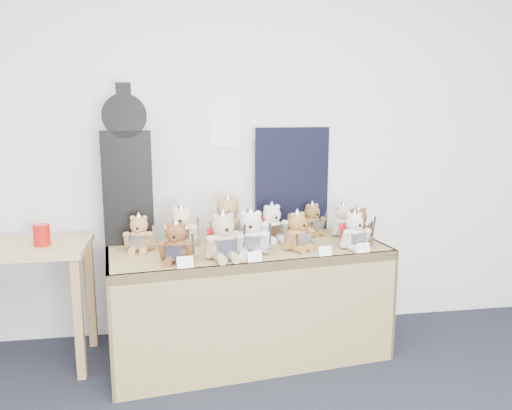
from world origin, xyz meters
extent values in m
plane|color=silver|center=(0.00, 2.50, 1.35)|extent=(6.00, 0.00, 6.00)
cube|color=white|center=(0.12, 2.49, 1.48)|extent=(0.21, 0.00, 0.30)
cube|color=olive|center=(0.22, 2.06, 0.70)|extent=(1.82, 0.94, 0.06)
cube|color=olive|center=(0.26, 1.71, 0.36)|extent=(1.73, 0.24, 0.73)
cube|color=olive|center=(-0.63, 1.96, 0.36)|extent=(0.11, 0.72, 0.73)
cube|color=olive|center=(1.07, 2.17, 0.36)|extent=(0.11, 0.72, 0.73)
cube|color=tan|center=(-1.23, 2.12, 0.76)|extent=(0.94, 0.52, 0.04)
cube|color=#A06E45|center=(-0.81, 1.90, 0.37)|extent=(0.05, 0.05, 0.74)
cube|color=#A06E45|center=(-0.80, 2.34, 0.37)|extent=(0.05, 0.05, 0.74)
cube|color=black|center=(-0.52, 2.26, 1.09)|extent=(0.31, 0.11, 0.73)
cylinder|color=black|center=(-0.52, 2.26, 1.54)|extent=(0.28, 0.11, 0.27)
cube|color=black|center=(-0.52, 2.26, 1.65)|extent=(0.10, 0.09, 0.18)
cube|color=black|center=(0.60, 2.44, 1.09)|extent=(0.55, 0.12, 0.74)
cylinder|color=#B8110C|center=(-1.02, 2.08, 0.84)|extent=(0.10, 0.10, 0.13)
ellipsoid|color=brown|center=(-0.23, 1.79, 0.79)|extent=(0.18, 0.16, 0.16)
sphere|color=brown|center=(-0.23, 1.79, 0.90)|extent=(0.12, 0.12, 0.12)
cylinder|color=brown|center=(-0.24, 1.74, 0.89)|extent=(0.05, 0.03, 0.05)
sphere|color=black|center=(-0.24, 1.73, 0.89)|extent=(0.02, 0.02, 0.02)
sphere|color=brown|center=(-0.26, 1.80, 0.94)|extent=(0.04, 0.04, 0.04)
sphere|color=brown|center=(-0.19, 1.78, 0.94)|extent=(0.04, 0.04, 0.04)
cylinder|color=brown|center=(-0.30, 1.79, 0.80)|extent=(0.06, 0.09, 0.12)
cylinder|color=brown|center=(-0.16, 1.76, 0.80)|extent=(0.06, 0.09, 0.12)
cylinder|color=brown|center=(-0.27, 1.74, 0.75)|extent=(0.07, 0.11, 0.05)
cylinder|color=brown|center=(-0.20, 1.73, 0.75)|extent=(0.07, 0.11, 0.05)
cube|color=#B8BBC1|center=(-0.24, 1.73, 0.80)|extent=(0.10, 0.04, 0.09)
cone|color=#B8BBC1|center=(-0.23, 1.79, 0.95)|extent=(0.10, 0.10, 0.07)
cube|color=#B8BBC1|center=(-0.14, 1.74, 0.82)|extent=(0.02, 0.04, 0.16)
cube|color=#B8BBC1|center=(-0.14, 1.74, 0.76)|extent=(0.05, 0.02, 0.01)
ellipsoid|color=tan|center=(0.04, 1.81, 0.80)|extent=(0.21, 0.19, 0.18)
sphere|color=tan|center=(0.04, 1.81, 0.92)|extent=(0.13, 0.13, 0.13)
cylinder|color=tan|center=(0.05, 1.76, 0.91)|extent=(0.06, 0.04, 0.06)
sphere|color=black|center=(0.05, 1.74, 0.91)|extent=(0.02, 0.02, 0.02)
sphere|color=tan|center=(0.00, 1.80, 0.98)|extent=(0.04, 0.04, 0.04)
sphere|color=tan|center=(0.08, 1.82, 0.98)|extent=(0.04, 0.04, 0.04)
cylinder|color=tan|center=(-0.04, 1.77, 0.81)|extent=(0.07, 0.11, 0.14)
cylinder|color=tan|center=(0.13, 1.81, 0.81)|extent=(0.07, 0.11, 0.14)
cylinder|color=tan|center=(0.01, 1.74, 0.75)|extent=(0.08, 0.13, 0.05)
cylinder|color=tan|center=(0.09, 1.76, 0.75)|extent=(0.08, 0.13, 0.05)
cube|color=#B8BBC1|center=(0.05, 1.74, 0.81)|extent=(0.12, 0.04, 0.10)
cone|color=#B8BBC1|center=(0.04, 1.81, 0.98)|extent=(0.11, 0.11, 0.09)
cube|color=#B8BBC1|center=(0.16, 1.80, 0.84)|extent=(0.02, 0.05, 0.19)
cube|color=#B8BBC1|center=(0.16, 1.80, 0.77)|extent=(0.05, 0.02, 0.01)
cube|color=red|center=(0.03, 1.88, 0.82)|extent=(0.15, 0.06, 0.16)
ellipsoid|color=beige|center=(0.21, 1.87, 0.80)|extent=(0.20, 0.18, 0.18)
sphere|color=beige|center=(0.21, 1.87, 0.92)|extent=(0.13, 0.13, 0.13)
cylinder|color=beige|center=(0.20, 1.82, 0.91)|extent=(0.06, 0.04, 0.06)
sphere|color=black|center=(0.20, 1.80, 0.91)|extent=(0.02, 0.02, 0.02)
sphere|color=beige|center=(0.17, 1.88, 0.97)|extent=(0.04, 0.04, 0.04)
sphere|color=beige|center=(0.25, 1.87, 0.97)|extent=(0.04, 0.04, 0.04)
cylinder|color=beige|center=(0.12, 1.87, 0.81)|extent=(0.07, 0.11, 0.14)
cylinder|color=beige|center=(0.29, 1.84, 0.81)|extent=(0.07, 0.11, 0.14)
cylinder|color=beige|center=(0.16, 1.82, 0.75)|extent=(0.07, 0.13, 0.05)
cylinder|color=beige|center=(0.24, 1.81, 0.75)|extent=(0.07, 0.13, 0.05)
cube|color=#B8BBC1|center=(0.20, 1.81, 0.81)|extent=(0.12, 0.04, 0.10)
cone|color=#B8BBC1|center=(0.21, 1.87, 0.98)|extent=(0.11, 0.11, 0.09)
cube|color=#B8BBC1|center=(0.32, 1.82, 0.84)|extent=(0.02, 0.05, 0.19)
cube|color=#B8BBC1|center=(0.32, 1.82, 0.77)|extent=(0.05, 0.02, 0.01)
ellipsoid|color=olive|center=(0.51, 1.94, 0.79)|extent=(0.20, 0.19, 0.16)
sphere|color=olive|center=(0.51, 1.94, 0.90)|extent=(0.12, 0.12, 0.12)
cylinder|color=olive|center=(0.53, 1.90, 0.89)|extent=(0.06, 0.05, 0.05)
sphere|color=black|center=(0.54, 1.88, 0.89)|extent=(0.02, 0.02, 0.02)
sphere|color=olive|center=(0.48, 1.92, 0.94)|extent=(0.04, 0.04, 0.04)
sphere|color=olive|center=(0.54, 1.96, 0.94)|extent=(0.04, 0.04, 0.04)
cylinder|color=olive|center=(0.45, 1.89, 0.80)|extent=(0.08, 0.10, 0.12)
cylinder|color=olive|center=(0.59, 1.96, 0.80)|extent=(0.08, 0.10, 0.12)
cylinder|color=olive|center=(0.50, 1.88, 0.75)|extent=(0.09, 0.11, 0.05)
cylinder|color=olive|center=(0.57, 1.91, 0.75)|extent=(0.09, 0.11, 0.05)
cube|color=#B8BBC1|center=(0.54, 1.89, 0.80)|extent=(0.10, 0.06, 0.09)
cone|color=#B8BBC1|center=(0.51, 1.94, 0.95)|extent=(0.10, 0.10, 0.08)
cube|color=#B8BBC1|center=(0.61, 1.96, 0.82)|extent=(0.03, 0.04, 0.17)
cube|color=#B8BBC1|center=(0.61, 1.96, 0.76)|extent=(0.05, 0.03, 0.01)
ellipsoid|color=silver|center=(0.87, 1.90, 0.79)|extent=(0.18, 0.16, 0.16)
sphere|color=silver|center=(0.87, 1.90, 0.90)|extent=(0.11, 0.11, 0.11)
cylinder|color=silver|center=(0.88, 1.86, 0.89)|extent=(0.05, 0.03, 0.05)
sphere|color=black|center=(0.88, 1.84, 0.89)|extent=(0.02, 0.02, 0.02)
sphere|color=silver|center=(0.83, 1.90, 0.94)|extent=(0.04, 0.04, 0.04)
sphere|color=silver|center=(0.90, 1.91, 0.94)|extent=(0.04, 0.04, 0.04)
cylinder|color=silver|center=(0.80, 1.87, 0.80)|extent=(0.06, 0.09, 0.12)
cylinder|color=silver|center=(0.94, 1.90, 0.80)|extent=(0.06, 0.09, 0.12)
cylinder|color=silver|center=(0.84, 1.84, 0.75)|extent=(0.07, 0.11, 0.05)
cylinder|color=silver|center=(0.91, 1.86, 0.75)|extent=(0.07, 0.11, 0.05)
cube|color=#B8BBC1|center=(0.88, 1.84, 0.80)|extent=(0.10, 0.04, 0.09)
cone|color=#B8BBC1|center=(0.87, 1.90, 0.94)|extent=(0.10, 0.10, 0.07)
cube|color=#B8BBC1|center=(0.97, 1.89, 0.82)|extent=(0.02, 0.04, 0.16)
cube|color=#B8BBC1|center=(0.97, 1.89, 0.76)|extent=(0.05, 0.02, 0.01)
cube|color=red|center=(0.85, 1.96, 0.80)|extent=(0.13, 0.05, 0.14)
ellipsoid|color=brown|center=(0.94, 2.03, 0.79)|extent=(0.18, 0.16, 0.16)
sphere|color=brown|center=(0.94, 2.03, 0.90)|extent=(0.11, 0.11, 0.11)
cylinder|color=brown|center=(0.95, 1.99, 0.89)|extent=(0.05, 0.03, 0.05)
sphere|color=black|center=(0.95, 1.97, 0.89)|extent=(0.02, 0.02, 0.02)
sphere|color=brown|center=(0.90, 2.03, 0.94)|extent=(0.04, 0.04, 0.04)
sphere|color=brown|center=(0.98, 2.04, 0.94)|extent=(0.04, 0.04, 0.04)
cylinder|color=brown|center=(0.87, 2.00, 0.80)|extent=(0.06, 0.09, 0.12)
cylinder|color=brown|center=(1.02, 2.03, 0.80)|extent=(0.06, 0.09, 0.12)
cylinder|color=brown|center=(0.91, 1.97, 0.75)|extent=(0.06, 0.11, 0.05)
cylinder|color=brown|center=(0.98, 1.99, 0.75)|extent=(0.06, 0.11, 0.05)
cube|color=#B8BBC1|center=(0.95, 1.97, 0.80)|extent=(0.10, 0.03, 0.09)
cone|color=#B8BBC1|center=(0.94, 2.03, 0.94)|extent=(0.10, 0.10, 0.07)
cube|color=#B8BBC1|center=(1.04, 2.02, 0.82)|extent=(0.02, 0.04, 0.16)
cube|color=#B8BBC1|center=(1.04, 2.02, 0.76)|extent=(0.05, 0.01, 0.01)
ellipsoid|color=beige|center=(-0.19, 2.15, 0.80)|extent=(0.19, 0.16, 0.17)
sphere|color=beige|center=(-0.19, 2.15, 0.91)|extent=(0.12, 0.12, 0.12)
cylinder|color=beige|center=(-0.20, 2.10, 0.90)|extent=(0.06, 0.03, 0.05)
sphere|color=black|center=(-0.20, 2.08, 0.90)|extent=(0.02, 0.02, 0.02)
sphere|color=beige|center=(-0.23, 2.16, 0.96)|extent=(0.04, 0.04, 0.04)
sphere|color=beige|center=(-0.15, 2.15, 0.96)|extent=(0.04, 0.04, 0.04)
cylinder|color=beige|center=(-0.28, 2.14, 0.81)|extent=(0.06, 0.10, 0.13)
cylinder|color=beige|center=(-0.11, 2.12, 0.81)|extent=(0.06, 0.10, 0.13)
cylinder|color=beige|center=(-0.24, 2.10, 0.75)|extent=(0.06, 0.12, 0.05)
cylinder|color=beige|center=(-0.16, 2.09, 0.75)|extent=(0.06, 0.12, 0.05)
cube|color=#B8BBC1|center=(-0.20, 2.09, 0.80)|extent=(0.11, 0.03, 0.09)
cone|color=#B8BBC1|center=(-0.19, 2.15, 0.96)|extent=(0.11, 0.11, 0.08)
cube|color=#B8BBC1|center=(-0.09, 2.11, 0.83)|extent=(0.02, 0.04, 0.18)
cube|color=#B8BBC1|center=(-0.09, 2.11, 0.76)|extent=(0.05, 0.01, 0.01)
ellipsoid|color=#A48452|center=(0.11, 2.21, 0.81)|extent=(0.20, 0.18, 0.20)
sphere|color=#A48452|center=(0.11, 2.21, 0.94)|extent=(0.15, 0.15, 0.15)
cylinder|color=#A48452|center=(0.11, 2.15, 0.93)|extent=(0.06, 0.03, 0.06)
sphere|color=black|center=(0.11, 2.13, 0.93)|extent=(0.02, 0.02, 0.02)
sphere|color=#A48452|center=(0.06, 2.21, 1.00)|extent=(0.05, 0.05, 0.05)
sphere|color=#A48452|center=(0.16, 2.21, 1.00)|extent=(0.05, 0.05, 0.05)
cylinder|color=#A48452|center=(0.02, 2.19, 0.82)|extent=(0.06, 0.11, 0.15)
cylinder|color=#A48452|center=(0.21, 2.19, 0.82)|extent=(0.06, 0.11, 0.15)
cylinder|color=#A48452|center=(0.06, 2.14, 0.75)|extent=(0.06, 0.13, 0.06)
cylinder|color=#A48452|center=(0.15, 2.14, 0.75)|extent=(0.06, 0.13, 0.06)
cube|color=#B8BBC1|center=(0.11, 2.14, 0.82)|extent=(0.13, 0.03, 0.11)
cone|color=#B8BBC1|center=(0.11, 2.21, 1.01)|extent=(0.13, 0.13, 0.10)
cube|color=#B8BBC1|center=(0.24, 2.17, 0.85)|extent=(0.02, 0.05, 0.21)
cube|color=#B8BBC1|center=(0.24, 2.17, 0.77)|extent=(0.06, 0.01, 0.01)
ellipsoid|color=silver|center=(0.40, 2.19, 0.79)|extent=(0.19, 0.18, 0.16)
sphere|color=silver|center=(0.40, 2.19, 0.90)|extent=(0.12, 0.12, 0.12)
cylinder|color=silver|center=(0.41, 2.14, 0.89)|extent=(0.06, 0.04, 0.05)
sphere|color=black|center=(0.42, 2.12, 0.89)|extent=(0.02, 0.02, 0.02)
sphere|color=silver|center=(0.36, 2.18, 0.95)|extent=(0.04, 0.04, 0.04)
sphere|color=silver|center=(0.44, 2.20, 0.95)|extent=(0.04, 0.04, 0.04)
cylinder|color=silver|center=(0.33, 2.15, 0.80)|extent=(0.07, 0.10, 0.12)
cylinder|color=silver|center=(0.48, 2.19, 0.80)|extent=(0.07, 0.10, 0.12)
cylinder|color=silver|center=(0.38, 2.12, 0.75)|extent=(0.07, 0.11, 0.05)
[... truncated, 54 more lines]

